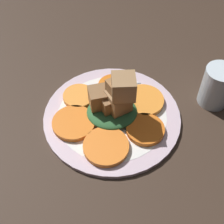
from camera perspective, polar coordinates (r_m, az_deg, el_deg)
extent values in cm
cube|color=#38281E|center=(71.92, 0.00, -1.57)|extent=(120.00, 120.00, 2.00)
cylinder|color=silver|center=(70.74, 0.00, -0.82)|extent=(30.91, 30.91, 1.00)
cylinder|color=white|center=(70.70, 0.00, -0.80)|extent=(24.73, 24.73, 1.00)
cylinder|color=orange|center=(64.64, -1.10, -6.30)|extent=(9.58, 9.58, 1.10)
cylinder|color=orange|center=(67.48, 6.10, -3.18)|extent=(8.32, 8.32, 1.10)
cylinder|color=orange|center=(72.71, 5.74, 2.12)|extent=(9.54, 9.54, 1.10)
cylinder|color=orange|center=(75.47, 0.29, 4.73)|extent=(7.45, 7.45, 1.10)
cylinder|color=orange|center=(73.61, -6.11, 2.85)|extent=(7.36, 7.36, 1.10)
cylinder|color=orange|center=(68.67, -7.02, -2.00)|extent=(9.45, 9.45, 1.10)
ellipsoid|color=#2D6033|center=(69.39, 0.00, 0.08)|extent=(11.26, 10.13, 2.30)
cube|color=#9E754C|center=(66.76, 1.19, 1.93)|extent=(6.11, 6.11, 4.57)
cube|color=brown|center=(67.74, -2.36, 2.66)|extent=(5.00, 5.00, 4.32)
cube|color=brown|center=(66.98, -0.58, 1.45)|extent=(4.58, 4.58, 3.48)
cube|color=#9E754C|center=(62.93, 2.12, 4.64)|extent=(4.88, 4.88, 4.80)
cube|color=olive|center=(65.16, 0.84, 4.38)|extent=(4.80, 4.80, 3.58)
cube|color=silver|center=(74.07, -3.54, 3.08)|extent=(12.11, 3.43, 0.40)
cube|color=silver|center=(75.16, 1.53, 4.08)|extent=(1.89, 2.55, 0.40)
cube|color=silver|center=(76.51, 3.58, 5.04)|extent=(4.75, 1.23, 0.40)
cube|color=silver|center=(76.07, 3.73, 4.69)|extent=(4.75, 1.23, 0.40)
cube|color=silver|center=(75.64, 3.88, 4.34)|extent=(4.75, 1.23, 0.40)
cube|color=silver|center=(75.21, 4.03, 3.98)|extent=(4.75, 1.23, 0.40)
cylinder|color=silver|center=(74.90, 18.63, 4.49)|extent=(7.08, 7.08, 9.71)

